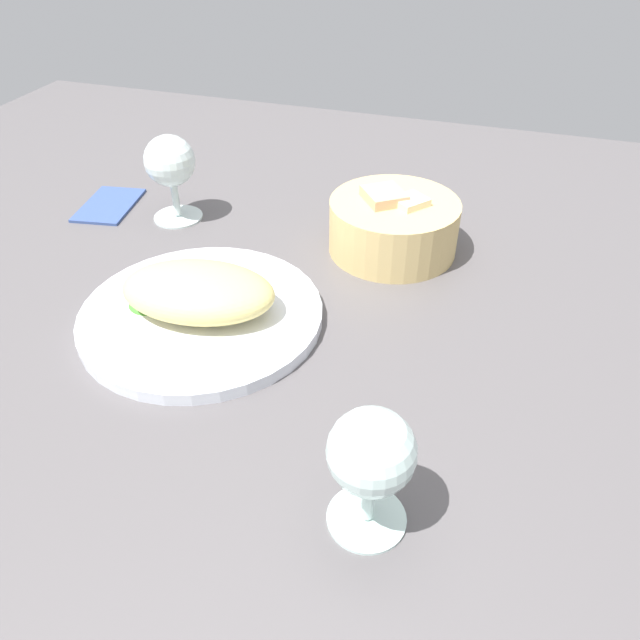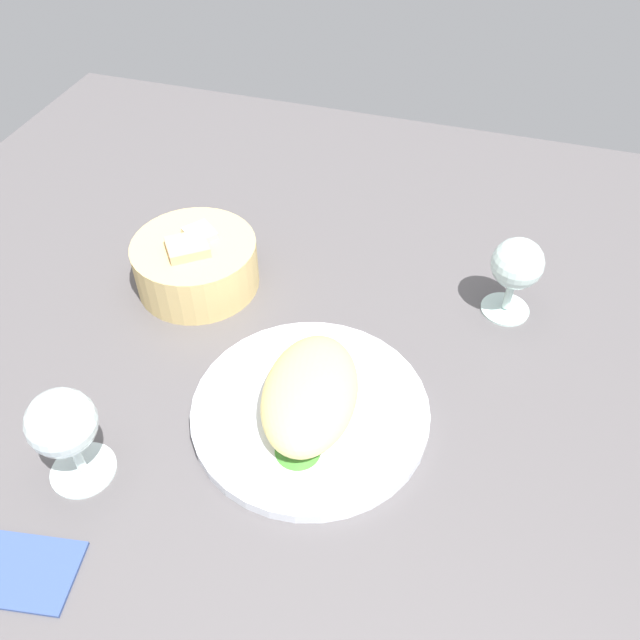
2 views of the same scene
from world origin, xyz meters
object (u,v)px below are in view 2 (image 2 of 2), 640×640
object	(u,v)px
plate	(312,411)
folded_napkin	(17,570)
wine_glass_near	(516,268)
wine_glass_far	(64,427)
bread_basket	(196,263)

from	to	relation	value
plate	folded_napkin	world-z (taller)	plate
wine_glass_near	wine_glass_far	distance (cm)	54.23
plate	wine_glass_near	size ratio (longest dim) A/B	2.38
wine_glass_far	bread_basket	bearing A→B (deg)	1.39
wine_glass_far	folded_napkin	bearing A→B (deg)	179.84
plate	bread_basket	distance (cm)	27.06
wine_glass_near	folded_napkin	size ratio (longest dim) A/B	1.01
plate	wine_glass_near	distance (cm)	30.79
bread_basket	wine_glass_far	bearing A→B (deg)	-178.61
plate	bread_basket	bearing A→B (deg)	52.20
plate	bread_basket	world-z (taller)	bread_basket
plate	wine_glass_far	distance (cm)	25.72
wine_glass_near	folded_napkin	world-z (taller)	wine_glass_near
plate	folded_napkin	bearing A→B (deg)	140.64
plate	folded_napkin	size ratio (longest dim) A/B	2.40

